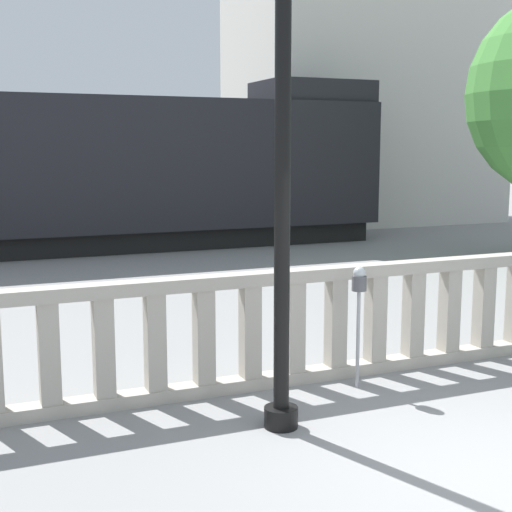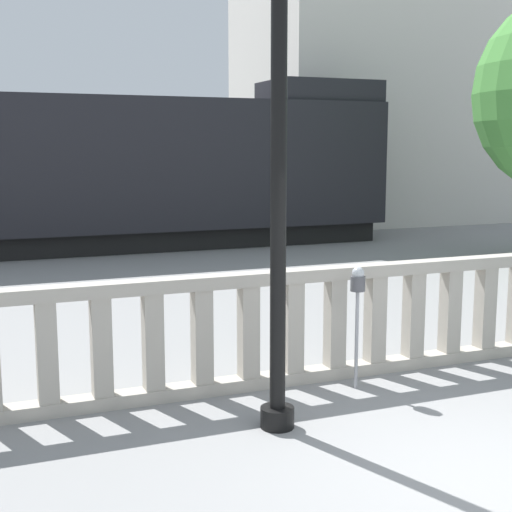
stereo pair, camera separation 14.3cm
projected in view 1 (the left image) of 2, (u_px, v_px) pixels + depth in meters
balustrade at (336, 322)px, 8.27m from camera, size 14.93×0.24×1.31m
parking_meter at (359, 291)px, 7.83m from camera, size 0.16×0.16×1.38m
building_block at (362, 34)px, 25.61m from camera, size 8.61×6.26×13.40m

